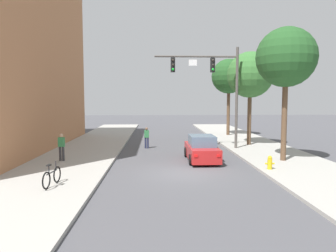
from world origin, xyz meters
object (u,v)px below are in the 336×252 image
Objects in this scene: traffic_signal_mast at (214,79)px; car_lead_red at (202,149)px; bicycle_leaning at (52,177)px; street_tree_third at (229,77)px; pedestrian_crossing_road at (147,137)px; street_tree_second at (250,75)px; pedestrian_sidewalk_left_walker at (62,146)px; street_tree_nearest at (286,58)px; fire_hydrant at (270,162)px.

car_lead_red is at bearing -109.73° from traffic_signal_mast.
street_tree_third is at bearing 57.67° from bicycle_leaning.
street_tree_second reaches higher than pedestrian_crossing_road.
pedestrian_sidewalk_left_walker is 14.26m from street_tree_nearest.
car_lead_red is 2.41× the size of bicycle_leaning.
street_tree_nearest is at bearing -9.41° from car_lead_red.
street_tree_third is at bearing 43.24° from pedestrian_crossing_road.
street_tree_third is at bearing 84.69° from fire_hydrant.
fire_hydrant is at bearing -125.39° from street_tree_nearest.
pedestrian_sidewalk_left_walker is (-9.93, -4.52, -4.26)m from traffic_signal_mast.
street_tree_nearest is (4.82, -0.80, 5.51)m from car_lead_red.
street_tree_third is (-0.20, 13.64, -0.11)m from street_tree_nearest.
pedestrian_sidewalk_left_walker is at bearing -177.12° from car_lead_red.
pedestrian_crossing_road is at bearing 71.51° from bicycle_leaning.
traffic_signal_mast is 6.77m from pedestrian_crossing_road.
fire_hydrant is (3.14, -3.17, -0.22)m from car_lead_red.
street_tree_second is at bearing 44.55° from bicycle_leaning.
pedestrian_crossing_road is 0.21× the size of street_tree_nearest.
street_tree_second is at bearing -89.25° from street_tree_third.
bicycle_leaning is at bearing -135.45° from street_tree_second.
car_lead_red is 0.54× the size of street_tree_nearest.
fire_hydrant is at bearing -45.26° from car_lead_red.
street_tree_nearest is (8.37, -5.95, 5.32)m from pedestrian_crossing_road.
traffic_signal_mast reaches higher than bicycle_leaning.
street_tree_second reaches higher than bicycle_leaning.
traffic_signal_mast is 10.42× the size of fire_hydrant.
traffic_signal_mast is 1.01× the size of street_tree_second.
fire_hydrant is 17.03m from street_tree_third.
pedestrian_sidewalk_left_walker is at bearing 102.32° from bicycle_leaning.
street_tree_nearest is 13.64m from street_tree_third.
car_lead_red is 4.47m from fire_hydrant.
pedestrian_crossing_road is 11.57m from street_tree_nearest.
traffic_signal_mast is at bearing -151.58° from street_tree_second.
bicycle_leaning is 0.22× the size of street_tree_nearest.
street_tree_third is at bearing 90.82° from street_tree_nearest.
fire_hydrant is at bearing 14.89° from bicycle_leaning.
pedestrian_crossing_road is 12.37m from street_tree_third.
traffic_signal_mast is 3.72m from street_tree_second.
street_tree_nearest is at bearing 54.61° from fire_hydrant.
street_tree_third reaches higher than car_lead_red.
traffic_signal_mast is at bearing 48.98° from bicycle_leaning.
pedestrian_crossing_road is 0.21× the size of street_tree_third.
pedestrian_sidewalk_left_walker is 11.93m from fire_hydrant.
street_tree_nearest reaches higher than traffic_signal_mast.
fire_hydrant is 6.42m from street_tree_nearest.
traffic_signal_mast is at bearing 102.95° from fire_hydrant.
fire_hydrant is (10.39, 2.76, -0.03)m from bicycle_leaning.
car_lead_red is 5.91× the size of fire_hydrant.
street_tree_third reaches higher than pedestrian_crossing_road.
street_tree_second reaches higher than fire_hydrant.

